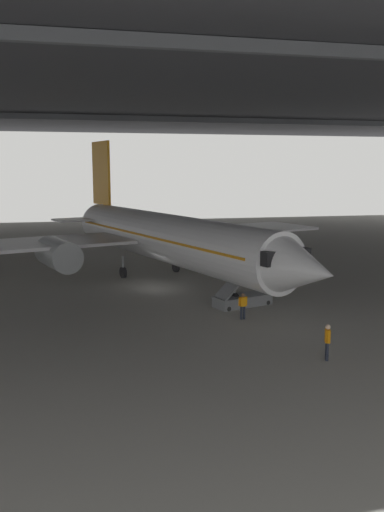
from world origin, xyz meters
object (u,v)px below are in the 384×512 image
at_px(boarding_stairs, 243,295).
at_px(crew_worker_near_nose, 327,340).
at_px(airplane_main, 162,237).
at_px(crew_worker_by_stairs, 243,305).

bearing_deg(boarding_stairs, crew_worker_near_nose, -86.47).
distance_m(airplane_main, crew_worker_by_stairs, 13.23).
distance_m(boarding_stairs, crew_worker_near_nose, 10.58).
bearing_deg(crew_worker_by_stairs, crew_worker_near_nose, -77.18).
distance_m(crew_worker_near_nose, crew_worker_by_stairs, 7.64).
bearing_deg(boarding_stairs, crew_worker_by_stairs, -108.53).
height_order(crew_worker_near_nose, crew_worker_by_stairs, crew_worker_near_nose).
height_order(airplane_main, crew_worker_near_nose, airplane_main).
distance_m(boarding_stairs, crew_worker_by_stairs, 3.28).
height_order(airplane_main, crew_worker_by_stairs, airplane_main).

